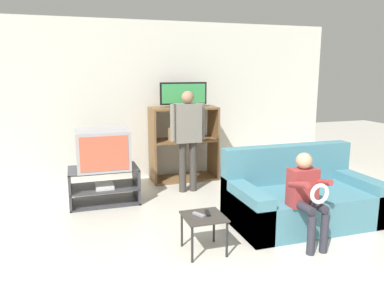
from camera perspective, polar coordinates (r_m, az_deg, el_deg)
wall_back at (r=6.33m, az=-5.90°, el=6.52°), size 6.40×0.06×2.60m
tv_stand at (r=5.33m, az=-13.25°, el=-6.20°), size 0.93×0.56×0.49m
television_main at (r=5.22m, az=-13.50°, el=-0.71°), size 0.69×0.65×0.53m
media_shelf at (r=6.21m, az=-1.31°, el=0.17°), size 1.09×0.51×1.22m
television_flat at (r=6.13m, az=-1.30°, el=7.41°), size 0.78×0.20×0.40m
snack_table at (r=3.80m, az=1.80°, el=-11.59°), size 0.40×0.40×0.38m
remote_control_black at (r=3.83m, az=2.39°, el=-10.46°), size 0.06×0.15×0.02m
remote_control_white at (r=3.79m, az=1.05°, el=-10.70°), size 0.10×0.14×0.02m
couch at (r=4.77m, az=16.22°, el=-7.94°), size 1.75×0.98×0.87m
person_standing_adult at (r=5.52m, az=-0.64°, el=1.87°), size 0.53×0.20×1.51m
person_seated_child at (r=4.06m, az=17.09°, el=-7.05°), size 0.33×0.43×0.97m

